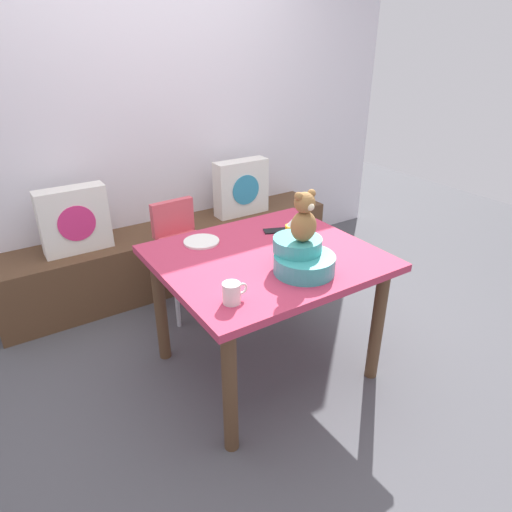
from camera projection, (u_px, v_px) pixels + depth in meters
name	position (u px, v px, depth m)	size (l,w,h in m)	color
ground_plane	(265.00, 365.00, 2.71)	(8.00, 8.00, 0.00)	#4C4C51
back_wall	(150.00, 109.00, 3.27)	(4.40, 0.10, 2.60)	silver
window_bench	(177.00, 254.00, 3.54)	(2.60, 0.44, 0.46)	brown
pillow_floral_left	(74.00, 220.00, 2.98)	(0.44, 0.15, 0.44)	white
pillow_floral_right	(241.00, 188.00, 3.62)	(0.44, 0.15, 0.44)	white
dining_table	(266.00, 272.00, 2.43)	(1.12, 0.99, 0.74)	#B73351
highchair	(183.00, 244.00, 3.03)	(0.34, 0.46, 0.79)	#D84C59
infant_seat_teal	(302.00, 257.00, 2.19)	(0.30, 0.33, 0.16)	teal
teddy_bear	(304.00, 218.00, 2.10)	(0.13, 0.12, 0.25)	olive
ketchup_bottle	(292.00, 236.00, 2.38)	(0.07, 0.07, 0.18)	gold
coffee_mug	(232.00, 293.00, 1.94)	(0.12, 0.08, 0.09)	silver
dinner_plate_near	(201.00, 242.00, 2.52)	(0.20, 0.20, 0.01)	white
cell_phone	(276.00, 231.00, 2.66)	(0.07, 0.14, 0.01)	black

